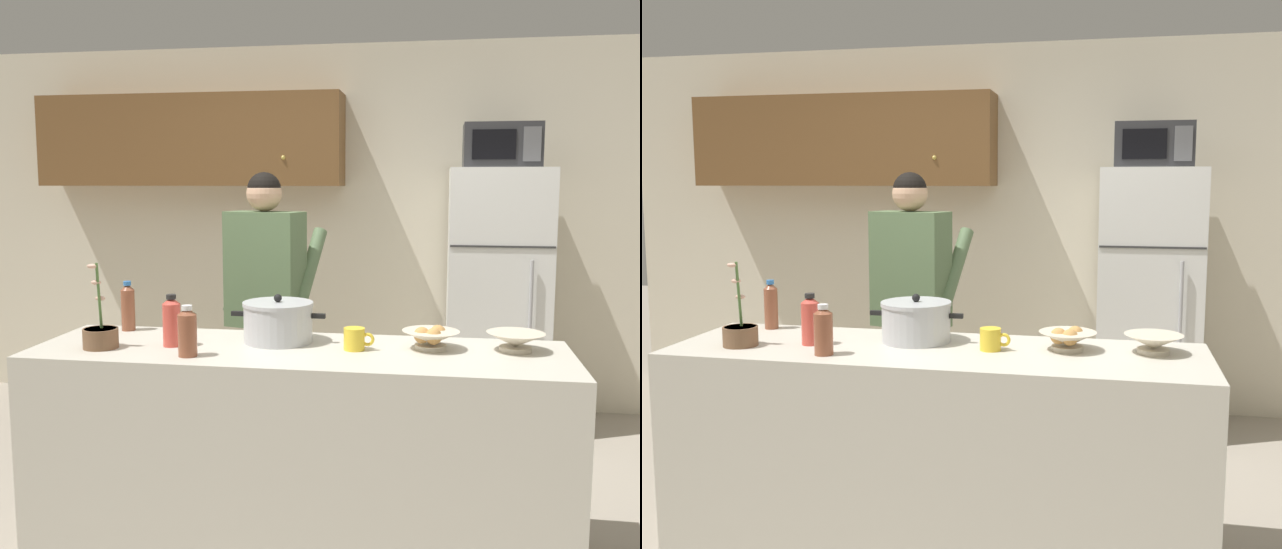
# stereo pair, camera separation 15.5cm
# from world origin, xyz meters

# --- Properties ---
(back_wall_unit) EXTENTS (6.00, 0.48, 2.60)m
(back_wall_unit) POSITION_xyz_m (-0.25, 2.25, 1.43)
(back_wall_unit) COLOR beige
(back_wall_unit) RESTS_ON ground
(kitchen_island) EXTENTS (2.29, 0.68, 0.92)m
(kitchen_island) POSITION_xyz_m (0.00, 0.00, 0.46)
(kitchen_island) COLOR beige
(kitchen_island) RESTS_ON ground
(refrigerator) EXTENTS (0.64, 0.68, 1.72)m
(refrigerator) POSITION_xyz_m (0.96, 1.85, 0.86)
(refrigerator) COLOR white
(refrigerator) RESTS_ON ground
(microwave) EXTENTS (0.48, 0.37, 0.28)m
(microwave) POSITION_xyz_m (0.96, 1.83, 1.86)
(microwave) COLOR #2D2D30
(microwave) RESTS_ON refrigerator
(person_near_pot) EXTENTS (0.59, 0.52, 1.68)m
(person_near_pot) POSITION_xyz_m (-0.37, 0.94, 1.05)
(person_near_pot) COLOR #33384C
(person_near_pot) RESTS_ON ground
(cooking_pot) EXTENTS (0.43, 0.32, 0.22)m
(cooking_pot) POSITION_xyz_m (-0.12, 0.12, 1.01)
(cooking_pot) COLOR silver
(cooking_pot) RESTS_ON kitchen_island
(coffee_mug) EXTENTS (0.13, 0.09, 0.10)m
(coffee_mug) POSITION_xyz_m (0.24, 0.02, 0.97)
(coffee_mug) COLOR yellow
(coffee_mug) RESTS_ON kitchen_island
(bread_bowl) EXTENTS (0.24, 0.24, 0.10)m
(bread_bowl) POSITION_xyz_m (0.55, 0.08, 0.97)
(bread_bowl) COLOR beige
(bread_bowl) RESTS_ON kitchen_island
(empty_bowl) EXTENTS (0.24, 0.24, 0.08)m
(empty_bowl) POSITION_xyz_m (0.91, 0.11, 0.97)
(empty_bowl) COLOR beige
(empty_bowl) RESTS_ON kitchen_island
(bottle_near_edge) EXTENTS (0.07, 0.07, 0.24)m
(bottle_near_edge) POSITION_xyz_m (-0.88, 0.24, 1.04)
(bottle_near_edge) COLOR brown
(bottle_near_edge) RESTS_ON kitchen_island
(bottle_mid_counter) EXTENTS (0.08, 0.08, 0.21)m
(bottle_mid_counter) POSITION_xyz_m (-0.42, -0.20, 1.02)
(bottle_mid_counter) COLOR brown
(bottle_mid_counter) RESTS_ON kitchen_island
(bottle_far_corner) EXTENTS (0.08, 0.08, 0.23)m
(bottle_far_corner) POSITION_xyz_m (-0.55, -0.04, 1.03)
(bottle_far_corner) COLOR #D84C3F
(bottle_far_corner) RESTS_ON kitchen_island
(potted_orchid) EXTENTS (0.15, 0.15, 0.37)m
(potted_orchid) POSITION_xyz_m (-0.84, -0.12, 0.98)
(potted_orchid) COLOR brown
(potted_orchid) RESTS_ON kitchen_island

